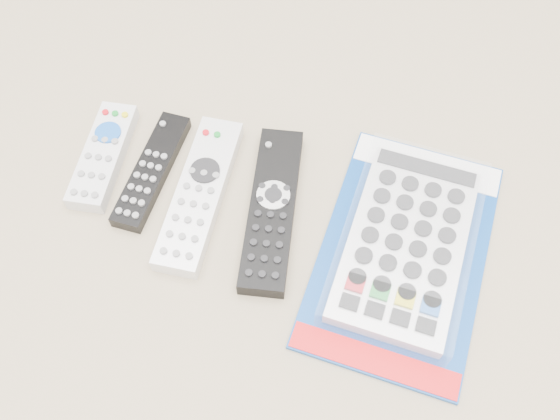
% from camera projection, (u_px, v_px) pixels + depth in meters
% --- Properties ---
extents(remote_small_grey, '(0.06, 0.17, 0.03)m').
position_uv_depth(remote_small_grey, '(103.00, 155.00, 0.83)').
color(remote_small_grey, silver).
rests_on(remote_small_grey, ground).
extents(remote_slim_black, '(0.06, 0.18, 0.02)m').
position_uv_depth(remote_slim_black, '(152.00, 171.00, 0.82)').
color(remote_slim_black, black).
rests_on(remote_slim_black, ground).
extents(remote_silver_dvd, '(0.06, 0.23, 0.03)m').
position_uv_depth(remote_silver_dvd, '(200.00, 194.00, 0.80)').
color(remote_silver_dvd, silver).
rests_on(remote_silver_dvd, ground).
extents(remote_large_black, '(0.08, 0.24, 0.03)m').
position_uv_depth(remote_large_black, '(272.00, 209.00, 0.79)').
color(remote_large_black, black).
rests_on(remote_large_black, ground).
extents(jumbo_remote_packaged, '(0.24, 0.35, 0.04)m').
position_uv_depth(jumbo_remote_packaged, '(406.00, 243.00, 0.75)').
color(jumbo_remote_packaged, navy).
rests_on(jumbo_remote_packaged, ground).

